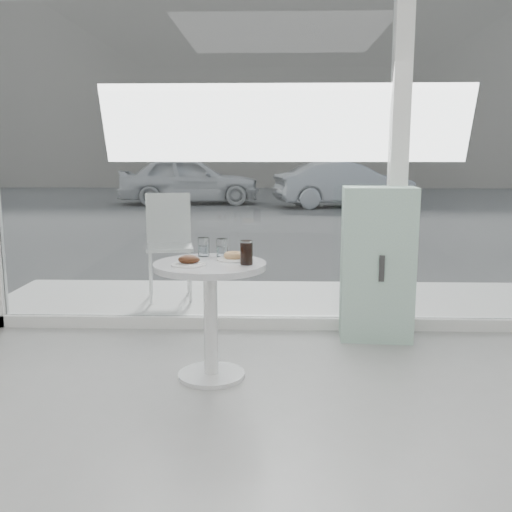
{
  "coord_description": "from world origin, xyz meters",
  "views": [
    {
      "loc": [
        -0.1,
        -1.66,
        1.44
      ],
      "look_at": [
        -0.2,
        1.7,
        0.85
      ],
      "focal_mm": 40.0,
      "sensor_mm": 36.0,
      "label": 1
    }
  ],
  "objects_px": {
    "water_tumbler_a": "(204,248)",
    "cola_glass": "(246,253)",
    "mint_cabinet": "(377,264)",
    "car_silver": "(344,184)",
    "water_tumbler_b": "(222,249)",
    "patio_chair": "(169,239)",
    "plate_donut": "(234,257)",
    "plate_fritter": "(189,262)",
    "main_table": "(210,296)",
    "car_white": "(190,180)"
  },
  "relations": [
    {
      "from": "plate_donut",
      "to": "water_tumbler_b",
      "type": "relative_size",
      "value": 1.81
    },
    {
      "from": "mint_cabinet",
      "to": "cola_glass",
      "type": "bearing_deg",
      "value": -132.55
    },
    {
      "from": "car_silver",
      "to": "water_tumbler_b",
      "type": "bearing_deg",
      "value": 158.02
    },
    {
      "from": "mint_cabinet",
      "to": "plate_donut",
      "type": "xyz_separation_m",
      "value": [
        -1.08,
        -0.79,
        0.19
      ]
    },
    {
      "from": "main_table",
      "to": "cola_glass",
      "type": "relative_size",
      "value": 5.1
    },
    {
      "from": "patio_chair",
      "to": "cola_glass",
      "type": "distance_m",
      "value": 2.23
    },
    {
      "from": "patio_chair",
      "to": "car_silver",
      "type": "height_order",
      "value": "car_silver"
    },
    {
      "from": "plate_donut",
      "to": "car_silver",
      "type": "bearing_deg",
      "value": 79.8
    },
    {
      "from": "plate_fritter",
      "to": "plate_donut",
      "type": "height_order",
      "value": "plate_fritter"
    },
    {
      "from": "main_table",
      "to": "car_white",
      "type": "bearing_deg",
      "value": 98.84
    },
    {
      "from": "mint_cabinet",
      "to": "plate_donut",
      "type": "bearing_deg",
      "value": -139.82
    },
    {
      "from": "mint_cabinet",
      "to": "water_tumbler_b",
      "type": "xyz_separation_m",
      "value": [
        -1.16,
        -0.66,
        0.22
      ]
    },
    {
      "from": "patio_chair",
      "to": "water_tumbler_b",
      "type": "distance_m",
      "value": 1.91
    },
    {
      "from": "main_table",
      "to": "plate_fritter",
      "type": "distance_m",
      "value": 0.29
    },
    {
      "from": "car_white",
      "to": "cola_glass",
      "type": "relative_size",
      "value": 27.59
    },
    {
      "from": "water_tumbler_a",
      "to": "cola_glass",
      "type": "relative_size",
      "value": 0.84
    },
    {
      "from": "main_table",
      "to": "water_tumbler_a",
      "type": "bearing_deg",
      "value": 106.04
    },
    {
      "from": "plate_donut",
      "to": "cola_glass",
      "type": "height_order",
      "value": "cola_glass"
    },
    {
      "from": "main_table",
      "to": "mint_cabinet",
      "type": "bearing_deg",
      "value": 35.74
    },
    {
      "from": "main_table",
      "to": "plate_fritter",
      "type": "height_order",
      "value": "plate_fritter"
    },
    {
      "from": "mint_cabinet",
      "to": "patio_chair",
      "type": "bearing_deg",
      "value": 152.98
    },
    {
      "from": "car_silver",
      "to": "water_tumbler_b",
      "type": "xyz_separation_m",
      "value": [
        -2.35,
        -12.42,
        0.19
      ]
    },
    {
      "from": "patio_chair",
      "to": "car_white",
      "type": "relative_size",
      "value": 0.25
    },
    {
      "from": "plate_donut",
      "to": "water_tumbler_a",
      "type": "height_order",
      "value": "water_tumbler_a"
    },
    {
      "from": "main_table",
      "to": "cola_glass",
      "type": "distance_m",
      "value": 0.38
    },
    {
      "from": "plate_donut",
      "to": "water_tumbler_b",
      "type": "xyz_separation_m",
      "value": [
        -0.09,
        0.13,
        0.03
      ]
    },
    {
      "from": "car_silver",
      "to": "cola_glass",
      "type": "relative_size",
      "value": 25.67
    },
    {
      "from": "main_table",
      "to": "plate_fritter",
      "type": "bearing_deg",
      "value": -137.78
    },
    {
      "from": "water_tumbler_b",
      "to": "main_table",
      "type": "bearing_deg",
      "value": -104.78
    },
    {
      "from": "water_tumbler_a",
      "to": "main_table",
      "type": "bearing_deg",
      "value": -73.96
    },
    {
      "from": "plate_fritter",
      "to": "main_table",
      "type": "bearing_deg",
      "value": 42.22
    },
    {
      "from": "mint_cabinet",
      "to": "water_tumbler_a",
      "type": "relative_size",
      "value": 9.54
    },
    {
      "from": "mint_cabinet",
      "to": "plate_fritter",
      "type": "bearing_deg",
      "value": -139.72
    },
    {
      "from": "main_table",
      "to": "car_white",
      "type": "relative_size",
      "value": 0.19
    },
    {
      "from": "car_white",
      "to": "water_tumbler_b",
      "type": "bearing_deg",
      "value": -177.98
    },
    {
      "from": "car_silver",
      "to": "car_white",
      "type": "bearing_deg",
      "value": 67.22
    },
    {
      "from": "main_table",
      "to": "water_tumbler_a",
      "type": "distance_m",
      "value": 0.37
    },
    {
      "from": "plate_donut",
      "to": "plate_fritter",
      "type": "bearing_deg",
      "value": -143.24
    },
    {
      "from": "plate_fritter",
      "to": "cola_glass",
      "type": "distance_m",
      "value": 0.36
    },
    {
      "from": "car_silver",
      "to": "patio_chair",
      "type": "bearing_deg",
      "value": 152.84
    },
    {
      "from": "main_table",
      "to": "water_tumbler_b",
      "type": "bearing_deg",
      "value": 75.22
    },
    {
      "from": "cola_glass",
      "to": "car_white",
      "type": "bearing_deg",
      "value": 99.78
    },
    {
      "from": "plate_fritter",
      "to": "plate_donut",
      "type": "xyz_separation_m",
      "value": [
        0.26,
        0.2,
        -0.01
      ]
    },
    {
      "from": "plate_fritter",
      "to": "cola_glass",
      "type": "height_order",
      "value": "cola_glass"
    },
    {
      "from": "patio_chair",
      "to": "cola_glass",
      "type": "xyz_separation_m",
      "value": [
        0.86,
        -2.05,
        0.21
      ]
    },
    {
      "from": "car_white",
      "to": "cola_glass",
      "type": "distance_m",
      "value": 13.82
    },
    {
      "from": "patio_chair",
      "to": "water_tumbler_a",
      "type": "xyz_separation_m",
      "value": [
        0.56,
        -1.75,
        0.2
      ]
    },
    {
      "from": "main_table",
      "to": "mint_cabinet",
      "type": "xyz_separation_m",
      "value": [
        1.22,
        0.88,
        0.05
      ]
    },
    {
      "from": "plate_fritter",
      "to": "water_tumbler_b",
      "type": "height_order",
      "value": "water_tumbler_b"
    },
    {
      "from": "mint_cabinet",
      "to": "water_tumbler_b",
      "type": "relative_size",
      "value": 9.86
    }
  ]
}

